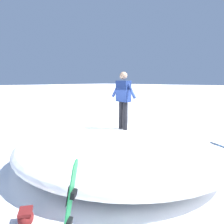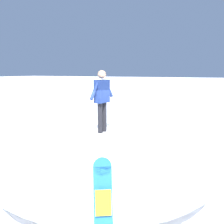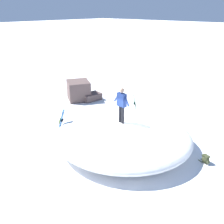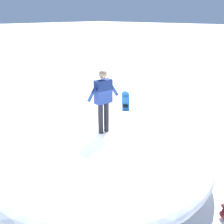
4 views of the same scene
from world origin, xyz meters
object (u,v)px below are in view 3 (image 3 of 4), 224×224
Objects in this scene: snowboarder_standing at (122,103)px; snowboard_primary_upright at (61,123)px; backpack_near at (206,159)px; backpack_far at (152,119)px; snowboard_secondary_upright at (135,106)px.

snowboard_primary_upright is at bearing -61.72° from snowboarder_standing.
snowboarder_standing is at bearing 118.28° from snowboard_primary_upright.
backpack_near is 4.79m from backpack_far.
snowboarder_standing is 1.13× the size of snowboard_secondary_upright.
backpack_far is (-3.48, -0.51, -2.14)m from snowboarder_standing.
snowboard_secondary_upright is 1.32m from backpack_far.
snowboarder_standing reaches higher than snowboard_secondary_upright.
snowboard_primary_upright is 1.08× the size of snowboard_secondary_upright.
snowboard_secondary_upright is 2.52× the size of backpack_far.
snowboard_secondary_upright reaches higher than backpack_near.
snowboard_primary_upright reaches higher than snowboard_secondary_upright.
snowboarder_standing reaches higher than backpack_near.
backpack_near is 0.92× the size of backpack_far.
backpack_near is (-2.91, 6.64, -0.66)m from snowboard_primary_upright.
snowboard_primary_upright reaches higher than backpack_near.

